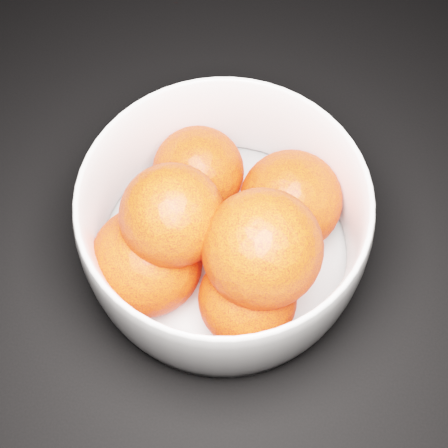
# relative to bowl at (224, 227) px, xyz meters

# --- Properties ---
(bowl) EXTENTS (0.25, 0.25, 0.12)m
(bowl) POSITION_rel_bowl_xyz_m (0.00, 0.00, 0.00)
(bowl) COLOR silver
(bowl) RESTS_ON ground
(orange_pile) EXTENTS (0.21, 0.20, 0.15)m
(orange_pile) POSITION_rel_bowl_xyz_m (-0.00, -0.01, 0.01)
(orange_pile) COLOR #FF2B08
(orange_pile) RESTS_ON bowl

